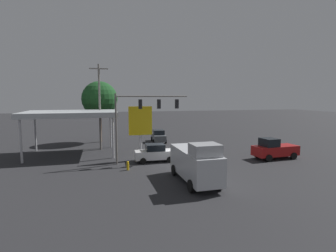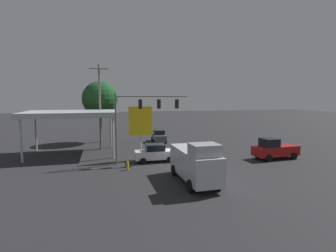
# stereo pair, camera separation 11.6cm
# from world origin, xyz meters

# --- Properties ---
(ground_plane) EXTENTS (200.00, 200.00, 0.00)m
(ground_plane) POSITION_xyz_m (0.00, 0.00, 0.00)
(ground_plane) COLOR #262628
(traffic_signal_assembly) EXTENTS (7.81, 0.43, 7.42)m
(traffic_signal_assembly) POSITION_xyz_m (3.03, -0.87, 5.53)
(traffic_signal_assembly) COLOR slate
(traffic_signal_assembly) RESTS_ON ground
(utility_pole) EXTENTS (2.40, 0.26, 11.32)m
(utility_pole) POSITION_xyz_m (7.45, -9.33, 5.95)
(utility_pole) COLOR slate
(utility_pole) RESTS_ON ground
(gas_station_canopy) EXTENTS (10.79, 7.77, 5.32)m
(gas_station_canopy) POSITION_xyz_m (10.86, -7.13, 4.96)
(gas_station_canopy) COLOR #B2B7BC
(gas_station_canopy) RESTS_ON ground
(price_sign) EXTENTS (2.61, 0.27, 6.01)m
(price_sign) POSITION_xyz_m (3.10, -2.38, 4.21)
(price_sign) COLOR #B7B7BC
(price_sign) RESTS_ON ground
(delivery_truck) EXTENTS (2.61, 6.82, 3.58)m
(delivery_truck) POSITION_xyz_m (-0.05, 6.82, 1.69)
(delivery_truck) COLOR silver
(delivery_truck) RESTS_ON ground
(sedan_far) EXTENTS (2.33, 4.53, 1.93)m
(sedan_far) POSITION_xyz_m (-1.36, -13.10, 0.95)
(sedan_far) COLOR #474C51
(sedan_far) RESTS_ON ground
(pickup_parked) EXTENTS (5.31, 2.50, 2.40)m
(pickup_parked) POSITION_xyz_m (-11.74, 1.16, 1.11)
(pickup_parked) COLOR maroon
(pickup_parked) RESTS_ON ground
(sedan_waiting) EXTENTS (4.47, 2.20, 1.93)m
(sedan_waiting) POSITION_xyz_m (1.72, -1.03, 0.95)
(sedan_waiting) COLOR silver
(sedan_waiting) RESTS_ON ground
(street_tree) EXTENTS (5.45, 5.45, 9.47)m
(street_tree) POSITION_xyz_m (7.43, -15.44, 6.73)
(street_tree) COLOR #4C331E
(street_tree) RESTS_ON ground
(fire_hydrant) EXTENTS (0.24, 0.24, 0.88)m
(fire_hydrant) POSITION_xyz_m (4.98, 1.68, 0.44)
(fire_hydrant) COLOR gold
(fire_hydrant) RESTS_ON ground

